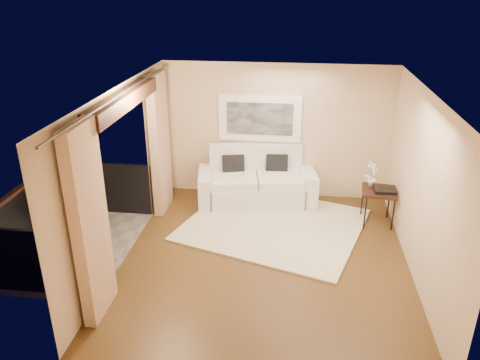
% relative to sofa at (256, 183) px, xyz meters
% --- Properties ---
extents(floor, '(5.00, 5.00, 0.00)m').
position_rel_sofa_xyz_m(floor, '(0.35, -2.10, -0.39)').
color(floor, '#543918').
rests_on(floor, ground).
extents(room_shell, '(5.00, 6.40, 5.00)m').
position_rel_sofa_xyz_m(room_shell, '(-1.78, -2.10, 2.13)').
color(room_shell, white).
rests_on(room_shell, ground).
extents(balcony, '(1.81, 2.60, 1.17)m').
position_rel_sofa_xyz_m(balcony, '(-2.96, -2.10, -0.21)').
color(balcony, '#605B56').
rests_on(balcony, ground).
extents(curtains, '(0.16, 4.80, 2.64)m').
position_rel_sofa_xyz_m(curtains, '(-1.76, -2.10, 0.95)').
color(curtains, tan).
rests_on(curtains, ground).
extents(artwork, '(1.62, 0.07, 0.92)m').
position_rel_sofa_xyz_m(artwork, '(0.01, 0.36, 1.23)').
color(artwork, white).
rests_on(artwork, room_shell).
extents(rug, '(3.66, 3.41, 0.04)m').
position_rel_sofa_xyz_m(rug, '(0.41, -1.00, -0.37)').
color(rug, beige).
rests_on(rug, floor).
extents(sofa, '(2.42, 1.35, 1.10)m').
position_rel_sofa_xyz_m(sofa, '(0.00, 0.00, 0.00)').
color(sofa, white).
rests_on(sofa, floor).
extents(side_table, '(0.67, 0.67, 0.66)m').
position_rel_sofa_xyz_m(side_table, '(2.28, -0.65, 0.22)').
color(side_table, black).
rests_on(side_table, floor).
extents(tray, '(0.39, 0.29, 0.05)m').
position_rel_sofa_xyz_m(tray, '(2.36, -0.70, 0.30)').
color(tray, black).
rests_on(tray, side_table).
extents(orchid, '(0.30, 0.31, 0.50)m').
position_rel_sofa_xyz_m(orchid, '(2.14, -0.51, 0.52)').
color(orchid, white).
rests_on(orchid, side_table).
extents(bistro_table, '(0.75, 0.75, 0.71)m').
position_rel_sofa_xyz_m(bistro_table, '(-3.12, -1.56, 0.24)').
color(bistro_table, black).
rests_on(bistro_table, balcony).
extents(balcony_chair_far, '(0.59, 0.59, 1.06)m').
position_rel_sofa_xyz_m(balcony_chair_far, '(-3.35, -1.89, 0.23)').
color(balcony_chair_far, black).
rests_on(balcony_chair_far, balcony).
extents(balcony_chair_near, '(0.41, 0.41, 0.90)m').
position_rel_sofa_xyz_m(balcony_chair_near, '(-2.78, -2.92, 0.13)').
color(balcony_chair_near, black).
rests_on(balcony_chair_near, balcony).
extents(ice_bucket, '(0.18, 0.18, 0.20)m').
position_rel_sofa_xyz_m(ice_bucket, '(-3.30, -1.50, 0.42)').
color(ice_bucket, white).
rests_on(ice_bucket, bistro_table).
extents(candle, '(0.06, 0.06, 0.07)m').
position_rel_sofa_xyz_m(candle, '(-3.08, -1.39, 0.36)').
color(candle, red).
rests_on(candle, bistro_table).
extents(vase, '(0.04, 0.04, 0.18)m').
position_rel_sofa_xyz_m(vase, '(-3.14, -1.77, 0.41)').
color(vase, white).
rests_on(vase, bistro_table).
extents(glass_a, '(0.06, 0.06, 0.12)m').
position_rel_sofa_xyz_m(glass_a, '(-3.00, -1.66, 0.38)').
color(glass_a, white).
rests_on(glass_a, bistro_table).
extents(glass_b, '(0.06, 0.06, 0.12)m').
position_rel_sofa_xyz_m(glass_b, '(-2.94, -1.55, 0.38)').
color(glass_b, white).
rests_on(glass_b, bistro_table).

